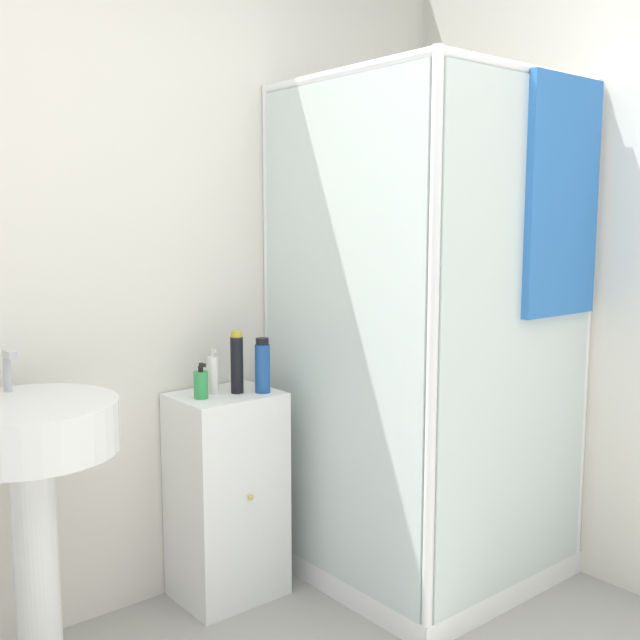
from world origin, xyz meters
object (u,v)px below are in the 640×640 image
Objects in this scene: sink at (31,464)px; shampoo_bottle_blue at (262,366)px; soap_dispenser at (201,384)px; shampoo_bottle_tall_black at (237,363)px; lotion_bottle_white at (213,375)px.

shampoo_bottle_blue is (0.88, 0.07, 0.17)m from sink.
soap_dispenser is 0.56× the size of shampoo_bottle_tall_black.
sink is 0.68m from soap_dispenser.
soap_dispenser is 0.77× the size of lotion_bottle_white.
sink is 0.83m from shampoo_bottle_tall_black.
lotion_bottle_white reaches higher than soap_dispenser.
sink is 0.90m from shampoo_bottle_blue.
shampoo_bottle_tall_black is at bearing 9.12° from sink.
shampoo_bottle_blue is at bearing -16.01° from soap_dispenser.
lotion_bottle_white is at bearing 25.79° from soap_dispenser.
sink reaches higher than shampoo_bottle_blue.
sink reaches higher than lotion_bottle_white.
shampoo_bottle_tall_black reaches higher than shampoo_bottle_blue.
lotion_bottle_white is (0.72, 0.17, 0.14)m from sink.
soap_dispenser is 0.16m from shampoo_bottle_tall_black.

